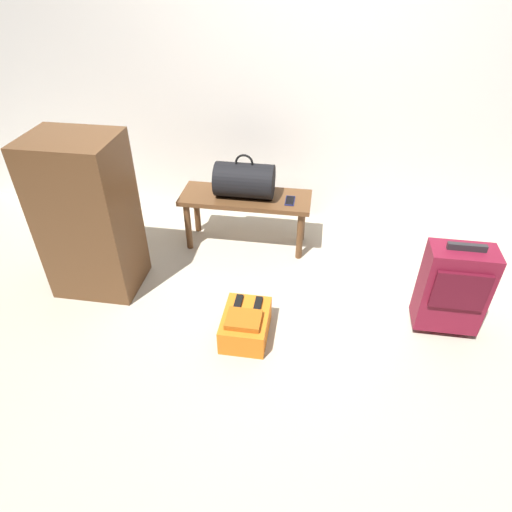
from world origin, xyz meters
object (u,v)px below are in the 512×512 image
Objects in this scene: side_cabinet at (88,217)px; cell_phone at (290,201)px; backpack_orange at (246,324)px; bench at (246,204)px; duffel_bag_black at (244,180)px; suitcase_upright_burgundy at (453,288)px.

cell_phone is at bearing 25.90° from side_cabinet.
side_cabinet is at bearing 162.03° from backpack_orange.
bench is 1.16m from side_cabinet.
backpack_orange is (0.18, -1.02, -0.48)m from duffel_bag_black.
cell_phone reaches higher than bench.
suitcase_upright_burgundy reaches higher than bench.
bench is 1.07m from backpack_orange.
cell_phone is (0.35, -0.03, -0.13)m from duffel_bag_black.
bench is at bearing 0.00° from duffel_bag_black.
backpack_orange is (-1.23, -0.26, -0.24)m from suitcase_upright_burgundy.
suitcase_upright_burgundy reaches higher than backpack_orange.
duffel_bag_black is at bearing 180.00° from bench.
side_cabinet is (-0.93, -0.65, -0.02)m from duffel_bag_black.
duffel_bag_black is at bearing 151.74° from suitcase_upright_burgundy.
cell_phone is at bearing -5.11° from duffel_bag_black.
side_cabinet is at bearing -154.10° from cell_phone.
duffel_bag_black is 1.62m from suitcase_upright_burgundy.
cell_phone is at bearing 80.22° from backpack_orange.
side_cabinet is at bearing -144.94° from duffel_bag_black.
backpack_orange is 1.26m from side_cabinet.
suitcase_upright_burgundy is at bearing -28.26° from duffel_bag_black.
bench is 1.53× the size of suitcase_upright_burgundy.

